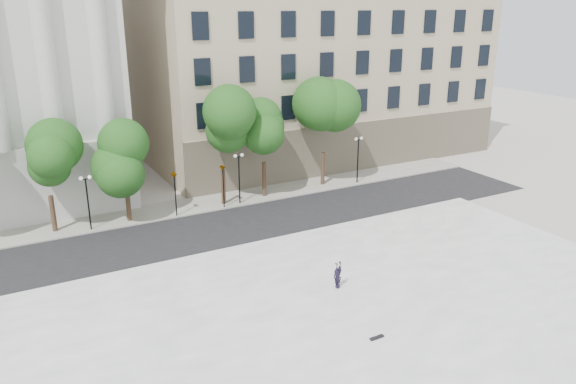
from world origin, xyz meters
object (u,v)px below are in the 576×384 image
at_px(traffic_light_east, 223,165).
at_px(skateboard, 377,337).
at_px(traffic_light_west, 174,171).
at_px(person_lying, 337,284).

bearing_deg(traffic_light_east, skateboard, -92.53).
bearing_deg(traffic_light_west, traffic_light_east, 0.00).
bearing_deg(traffic_light_west, skateboard, -81.98).
xyz_separation_m(traffic_light_east, skateboard, (-0.96, -21.78, -3.26)).
xyz_separation_m(traffic_light_east, person_lying, (0.18, -16.56, -3.08)).
bearing_deg(skateboard, traffic_light_west, 96.93).
distance_m(traffic_light_east, skateboard, 22.04).
bearing_deg(traffic_light_east, traffic_light_west, 180.00).
bearing_deg(person_lying, traffic_light_west, 93.37).
bearing_deg(traffic_light_east, person_lying, -89.38).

